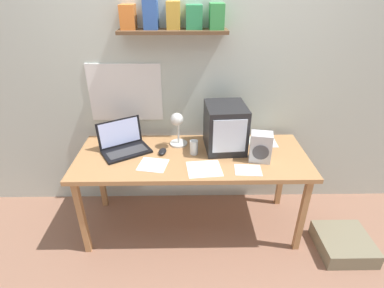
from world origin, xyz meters
name	(u,v)px	position (x,y,z in m)	size (l,w,h in m)	color
ground_plane	(192,224)	(0.00, 0.00, 0.00)	(12.00, 12.00, 0.00)	#966953
back_wall	(191,67)	(0.00, 0.44, 1.31)	(5.60, 0.24, 2.60)	silver
corner_desk	(192,161)	(0.00, 0.00, 0.66)	(1.81, 0.69, 0.72)	#B88150
crt_monitor	(225,127)	(0.26, 0.11, 0.91)	(0.33, 0.37, 0.37)	#232326
laptop	(124,143)	(-0.55, 0.09, 0.78)	(0.44, 0.40, 0.24)	black
desk_lamp	(177,125)	(-0.11, 0.14, 0.92)	(0.14, 0.18, 0.30)	silver
juice_glass	(194,148)	(0.02, 0.02, 0.77)	(0.06, 0.06, 0.12)	white
space_heater	(261,147)	(0.51, -0.08, 0.84)	(0.18, 0.15, 0.23)	silver
computer_mouse	(162,152)	(-0.23, 0.03, 0.74)	(0.08, 0.11, 0.03)	black
open_notebook	(204,169)	(0.09, -0.20, 0.72)	(0.27, 0.24, 0.00)	white
loose_paper_near_monitor	(248,170)	(0.40, -0.22, 0.72)	(0.20, 0.16, 0.00)	silver
loose_paper_near_laptop	(262,142)	(0.60, 0.21, 0.72)	(0.24, 0.20, 0.00)	white
printed_handout	(153,165)	(-0.29, -0.14, 0.72)	(0.24, 0.22, 0.00)	white
floor_cushion	(343,244)	(1.22, -0.31, 0.07)	(0.41, 0.41, 0.13)	gray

